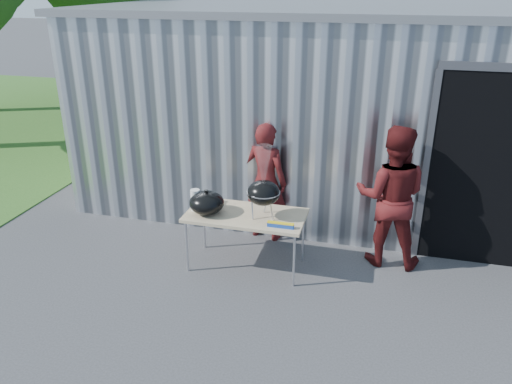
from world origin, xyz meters
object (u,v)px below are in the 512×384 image
(folding_table, at_px, (246,217))
(kettle_grill, at_px, (263,186))
(person_bystander, at_px, (391,197))
(person_cook, at_px, (266,182))

(folding_table, relative_size, kettle_grill, 1.62)
(kettle_grill, bearing_deg, person_bystander, 22.75)
(kettle_grill, height_order, person_bystander, person_bystander)
(folding_table, height_order, person_bystander, person_bystander)
(folding_table, xyz_separation_m, person_cook, (0.05, 0.86, 0.15))
(folding_table, distance_m, person_cook, 0.87)
(kettle_grill, relative_size, person_bystander, 0.50)
(person_bystander, bearing_deg, person_cook, -7.48)
(folding_table, xyz_separation_m, kettle_grill, (0.24, -0.03, 0.46))
(kettle_grill, bearing_deg, folding_table, 171.60)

